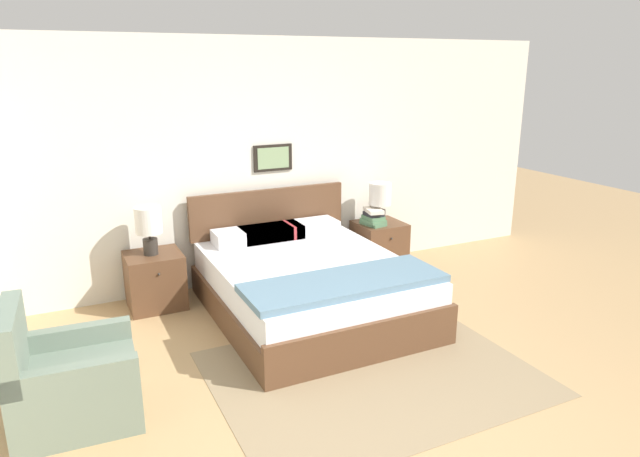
{
  "coord_description": "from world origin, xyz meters",
  "views": [
    {
      "loc": [
        -1.88,
        -2.59,
        2.33
      ],
      "look_at": [
        0.21,
        1.72,
        0.93
      ],
      "focal_mm": 32.0,
      "sensor_mm": 36.0,
      "label": 1
    }
  ],
  "objects_px": {
    "bed": "(308,284)",
    "table_lamp_by_door": "(380,197)",
    "armchair": "(69,383)",
    "nightstand_near_window": "(155,280)",
    "table_lamp_near_window": "(149,224)",
    "nightstand_by_door": "(379,245)"
  },
  "relations": [
    {
      "from": "armchair",
      "to": "nightstand_near_window",
      "type": "xyz_separation_m",
      "value": [
        0.87,
        1.68,
        -0.01
      ]
    },
    {
      "from": "nightstand_near_window",
      "to": "table_lamp_by_door",
      "type": "xyz_separation_m",
      "value": [
        2.57,
        -0.0,
        0.58
      ]
    },
    {
      "from": "table_lamp_near_window",
      "to": "nightstand_by_door",
      "type": "bearing_deg",
      "value": 0.01
    },
    {
      "from": "nightstand_near_window",
      "to": "nightstand_by_door",
      "type": "height_order",
      "value": "same"
    },
    {
      "from": "nightstand_by_door",
      "to": "table_lamp_near_window",
      "type": "xyz_separation_m",
      "value": [
        -2.59,
        -0.0,
        0.58
      ]
    },
    {
      "from": "bed",
      "to": "table_lamp_by_door",
      "type": "height_order",
      "value": "bed"
    },
    {
      "from": "bed",
      "to": "table_lamp_by_door",
      "type": "distance_m",
      "value": 1.62
    },
    {
      "from": "bed",
      "to": "nightstand_near_window",
      "type": "relative_size",
      "value": 4.0
    },
    {
      "from": "nightstand_by_door",
      "to": "table_lamp_near_window",
      "type": "distance_m",
      "value": 2.66
    },
    {
      "from": "bed",
      "to": "table_lamp_by_door",
      "type": "bearing_deg",
      "value": 32.41
    },
    {
      "from": "bed",
      "to": "nightstand_near_window",
      "type": "distance_m",
      "value": 1.52
    },
    {
      "from": "nightstand_by_door",
      "to": "table_lamp_by_door",
      "type": "xyz_separation_m",
      "value": [
        -0.01,
        -0.0,
        0.58
      ]
    },
    {
      "from": "bed",
      "to": "table_lamp_near_window",
      "type": "xyz_separation_m",
      "value": [
        -1.3,
        0.81,
        0.55
      ]
    },
    {
      "from": "bed",
      "to": "table_lamp_near_window",
      "type": "relative_size",
      "value": 4.63
    },
    {
      "from": "armchair",
      "to": "table_lamp_by_door",
      "type": "relative_size",
      "value": 1.83
    },
    {
      "from": "table_lamp_near_window",
      "to": "bed",
      "type": "bearing_deg",
      "value": -32.0
    },
    {
      "from": "armchair",
      "to": "table_lamp_near_window",
      "type": "xyz_separation_m",
      "value": [
        0.86,
        1.68,
        0.56
      ]
    },
    {
      "from": "bed",
      "to": "nightstand_near_window",
      "type": "bearing_deg",
      "value": 147.69
    },
    {
      "from": "table_lamp_by_door",
      "to": "armchair",
      "type": "bearing_deg",
      "value": -153.98
    },
    {
      "from": "armchair",
      "to": "bed",
      "type": "bearing_deg",
      "value": 115.25
    },
    {
      "from": "bed",
      "to": "table_lamp_by_door",
      "type": "xyz_separation_m",
      "value": [
        1.28,
        0.81,
        0.55
      ]
    },
    {
      "from": "armchair",
      "to": "table_lamp_near_window",
      "type": "height_order",
      "value": "table_lamp_near_window"
    }
  ]
}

